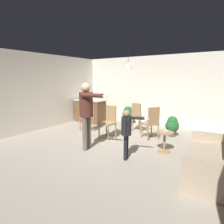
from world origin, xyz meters
name	(u,v)px	position (x,y,z in m)	size (l,w,h in m)	color
ground	(111,147)	(0.00, 0.00, 0.00)	(7.68, 7.68, 0.00)	#9E9384
wall_back	(156,91)	(0.00, 3.20, 1.35)	(6.40, 0.10, 2.70)	silver
wall_left	(35,92)	(-3.20, 0.00, 1.35)	(0.10, 6.40, 2.70)	silver
couch_floral	(215,160)	(2.54, -0.29, 0.33)	(1.03, 1.88, 1.00)	tan
kitchen_counter	(90,111)	(-2.45, 2.08, 0.48)	(1.26, 0.66, 0.95)	brown
side_table_by_couch	(164,139)	(1.32, 0.45, 0.33)	(0.44, 0.44, 0.52)	#99754C
person_adult	(87,109)	(-0.41, -0.48, 1.07)	(0.87, 0.50, 1.72)	#60564C
person_child	(127,129)	(0.75, -0.47, 0.71)	(0.54, 0.44, 1.14)	black
dining_chair_by_counter	(138,116)	(-0.08, 1.80, 0.55)	(0.52, 0.52, 1.00)	#99754C
dining_chair_near_wall	(151,122)	(0.63, 1.24, 0.55)	(0.58, 0.58, 1.00)	#99754C
dining_chair_centre_back	(88,116)	(-1.57, 0.92, 0.55)	(0.58, 0.58, 1.00)	#99754C
dining_chair_spare	(109,121)	(-0.53, 0.67, 0.55)	(0.45, 0.45, 1.00)	#99754C
potted_plant_corner	(172,125)	(1.07, 1.91, 0.36)	(0.43, 0.43, 0.65)	#4C4742
potted_plant_by_wall	(128,114)	(-0.95, 2.65, 0.40)	(0.47, 0.47, 0.72)	#4C4742
spare_remote_on_table	(166,131)	(1.34, 0.46, 0.54)	(0.04, 0.13, 0.04)	white
ceiling_light_pendant	(128,65)	(-0.39, 1.60, 2.25)	(0.32, 0.32, 0.55)	silver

